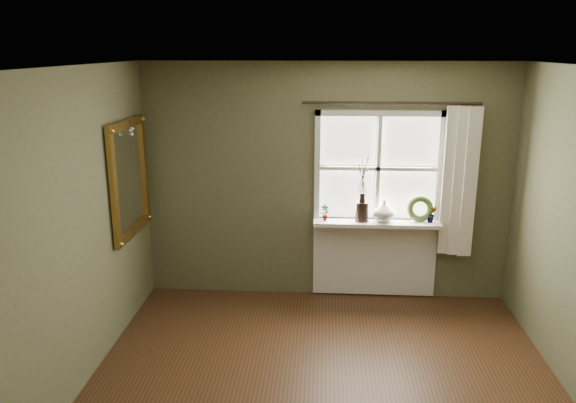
% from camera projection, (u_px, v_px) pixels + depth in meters
% --- Properties ---
extents(ceiling, '(4.50, 4.50, 0.00)m').
position_uv_depth(ceiling, '(330.00, 69.00, 3.60)').
color(ceiling, silver).
rests_on(ceiling, ground).
extents(wall_back, '(4.00, 0.10, 2.60)m').
position_uv_depth(wall_back, '(326.00, 182.00, 6.16)').
color(wall_back, brown).
rests_on(wall_back, ground).
extents(wall_left, '(0.10, 4.50, 2.60)m').
position_uv_depth(wall_left, '(44.00, 252.00, 4.08)').
color(wall_left, brown).
rests_on(wall_left, ground).
extents(window_frame, '(1.36, 0.06, 1.24)m').
position_uv_depth(window_frame, '(378.00, 168.00, 6.01)').
color(window_frame, silver).
rests_on(window_frame, wall_back).
extents(window_sill, '(1.36, 0.26, 0.04)m').
position_uv_depth(window_sill, '(377.00, 223.00, 6.06)').
color(window_sill, silver).
rests_on(window_sill, wall_back).
extents(window_apron, '(1.36, 0.04, 0.88)m').
position_uv_depth(window_apron, '(374.00, 257.00, 6.28)').
color(window_apron, silver).
rests_on(window_apron, ground).
extents(dark_jug, '(0.19, 0.19, 0.21)m').
position_uv_depth(dark_jug, '(362.00, 212.00, 6.04)').
color(dark_jug, black).
rests_on(dark_jug, window_sill).
extents(cream_vase, '(0.29, 0.29, 0.24)m').
position_uv_depth(cream_vase, '(384.00, 211.00, 6.02)').
color(cream_vase, beige).
rests_on(cream_vase, window_sill).
extents(wreath, '(0.29, 0.14, 0.29)m').
position_uv_depth(wreath, '(420.00, 212.00, 6.04)').
color(wreath, '#394C21').
rests_on(wreath, window_sill).
extents(potted_plant_left, '(0.11, 0.09, 0.18)m').
position_uv_depth(potted_plant_left, '(325.00, 212.00, 6.07)').
color(potted_plant_left, '#394C21').
rests_on(potted_plant_left, window_sill).
extents(potted_plant_right, '(0.11, 0.09, 0.18)m').
position_uv_depth(potted_plant_right, '(432.00, 214.00, 6.00)').
color(potted_plant_right, '#394C21').
rests_on(potted_plant_right, window_sill).
extents(curtain, '(0.36, 0.12, 1.59)m').
position_uv_depth(curtain, '(459.00, 182.00, 5.89)').
color(curtain, silver).
rests_on(curtain, wall_back).
extents(curtain_rod, '(1.84, 0.03, 0.03)m').
position_uv_depth(curtain_rod, '(391.00, 103.00, 5.76)').
color(curtain_rod, black).
rests_on(curtain_rod, wall_back).
extents(gilt_mirror, '(0.10, 0.98, 1.17)m').
position_uv_depth(gilt_mirror, '(130.00, 178.00, 5.59)').
color(gilt_mirror, white).
rests_on(gilt_mirror, wall_left).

